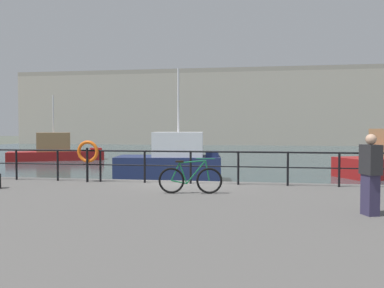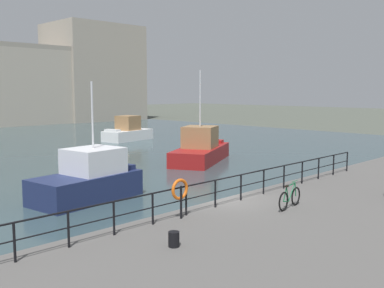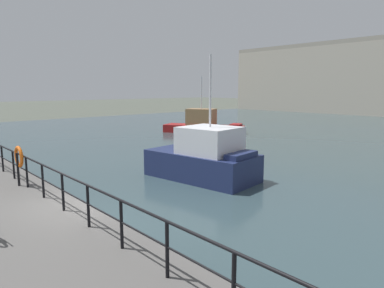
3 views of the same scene
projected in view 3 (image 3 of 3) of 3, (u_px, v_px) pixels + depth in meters
The scene contains 5 objects.
ground_plane at pixel (87, 232), 10.38m from camera, with size 240.00×240.00×0.00m, color #4C5147.
moored_blue_motorboat at pixel (204, 158), 16.28m from camera, with size 5.56×3.23×5.75m.
moored_cabin_cruiser at pixel (203, 124), 33.58m from camera, with size 7.83×5.33×5.45m.
quay_railing at pixel (42, 175), 10.59m from camera, with size 21.72×0.07×1.08m.
life_ring_stand at pixel (19, 158), 11.91m from camera, with size 0.75×0.16×1.40m.
Camera 3 is at (9.41, -4.27, 4.24)m, focal length 32.35 mm.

